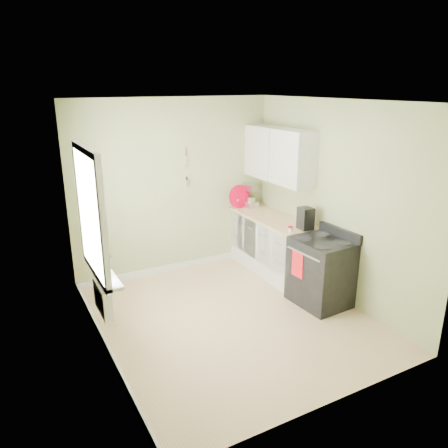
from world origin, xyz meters
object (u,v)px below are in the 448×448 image
stand_mixer (248,196)px  coffee_maker (305,219)px  stove (321,271)px  kettle (236,202)px

stand_mixer → coffee_maker: size_ratio=1.33×
stove → stand_mixer: (0.02, 1.93, 0.62)m
stove → coffee_maker: 0.78m
stand_mixer → stove: bearing=-90.5°
stove → stand_mixer: size_ratio=2.48×
kettle → coffee_maker: (0.31, -1.42, 0.06)m
stove → kettle: kettle is taller
kettle → stove: bearing=-83.2°
stove → coffee_maker: bearing=80.6°
stove → kettle: bearing=96.8°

